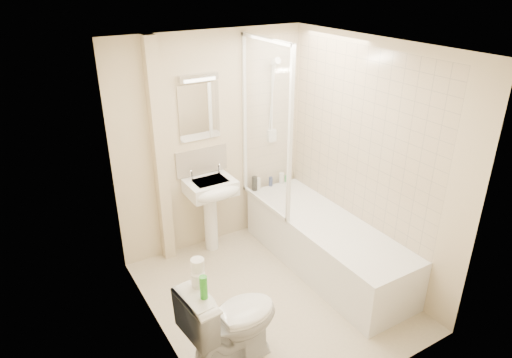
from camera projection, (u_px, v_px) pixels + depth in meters
floor at (273, 296)px, 4.51m from camera, size 2.50×2.50×0.00m
wall_back at (212, 144)px, 4.98m from camera, size 2.20×0.02×2.40m
wall_left at (155, 219)px, 3.49m from camera, size 0.02×2.50×2.40m
wall_right at (367, 162)px, 4.52m from camera, size 0.02×2.50×2.40m
ceiling at (277, 46)px, 3.50m from camera, size 2.20×2.50×0.02m
tile_back at (271, 114)px, 5.22m from camera, size 0.70×0.01×1.75m
tile_right at (360, 137)px, 4.52m from camera, size 0.01×2.10×1.75m
pipe_boxing at (160, 157)px, 4.64m from camera, size 0.12×0.12×2.40m
splashback at (202, 161)px, 4.98m from camera, size 0.60×0.02×0.30m
mirror at (199, 112)px, 4.74m from camera, size 0.46×0.01×0.60m
strip_light at (198, 77)px, 4.57m from camera, size 0.42×0.07×0.07m
bathtub at (326, 243)px, 4.84m from camera, size 0.70×2.10×0.55m
shower_screen at (265, 127)px, 4.71m from camera, size 0.04×0.92×1.80m
shower_fixture at (273, 105)px, 5.13m from camera, size 0.10×0.16×0.99m
pedestal_sink at (212, 196)px, 4.94m from camera, size 0.52×0.48×0.99m
bottle_black_a at (255, 183)px, 5.37m from camera, size 0.06×0.06×0.17m
bottle_white_a at (258, 184)px, 5.40m from camera, size 0.06×0.06×0.14m
bottle_blue at (271, 181)px, 5.49m from camera, size 0.05×0.05×0.12m
bottle_white_b at (281, 178)px, 5.56m from camera, size 0.06×0.06×0.13m
bottle_green at (287, 179)px, 5.61m from camera, size 0.06×0.06×0.08m
toilet at (232, 321)px, 3.62m from camera, size 0.61×0.88×0.81m
toilet_roll_lower at (198, 279)px, 3.37m from camera, size 0.10×0.10×0.11m
toilet_roll_upper at (198, 265)px, 3.36m from camera, size 0.10×0.10×0.10m
green_bottle at (204, 287)px, 3.22m from camera, size 0.06×0.06×0.18m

